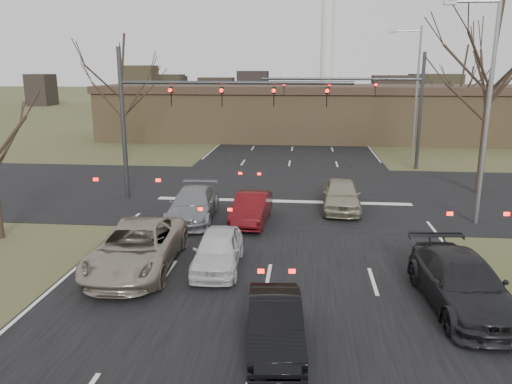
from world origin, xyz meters
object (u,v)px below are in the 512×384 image
car_silver_suv (137,247)px  building (315,112)px  car_black_hatch (275,324)px  car_charcoal_sedan (462,283)px  mast_arm_near (183,105)px  car_white_sedan (218,250)px  car_grey_ahead (193,205)px  car_silver_ahead (341,195)px  streetlight_right_near (485,100)px  car_red_ahead (251,208)px  mast_arm_far (380,97)px  streetlight_right_far (415,86)px

car_silver_suv → building: bearing=76.6°
car_black_hatch → car_charcoal_sedan: car_charcoal_sedan is taller
mast_arm_near → car_black_hatch: (5.73, -14.26, -4.44)m
car_white_sedan → car_black_hatch: bearing=-66.8°
building → mast_arm_near: bearing=-106.1°
mast_arm_near → car_grey_ahead: size_ratio=2.42×
car_charcoal_sedan → building: bearing=91.3°
car_grey_ahead → car_silver_ahead: 7.41m
car_white_sedan → car_grey_ahead: car_grey_ahead is taller
streetlight_right_near → car_charcoal_sedan: streetlight_right_near is taller
mast_arm_near → car_grey_ahead: bearing=-71.6°
car_red_ahead → car_silver_ahead: size_ratio=0.91×
building → mast_arm_far: size_ratio=3.81×
mast_arm_far → car_silver_ahead: mast_arm_far is taller
building → car_red_ahead: bearing=-96.4°
streetlight_right_far → car_grey_ahead: size_ratio=1.99×
car_silver_suv → car_grey_ahead: car_silver_suv is taller
mast_arm_near → car_white_sedan: (3.39, -9.34, -4.40)m
car_grey_ahead → building: bearing=75.1°
streetlight_right_far → car_black_hatch: streetlight_right_far is taller
car_white_sedan → streetlight_right_near: bearing=28.5°
car_charcoal_sedan → car_black_hatch: bearing=-158.0°
mast_arm_near → building: bearing=73.9°
car_grey_ahead → car_silver_ahead: size_ratio=1.11×
car_silver_ahead → mast_arm_near: bearing=173.1°
mast_arm_far → car_grey_ahead: bearing=-126.6°
car_silver_suv → car_white_sedan: car_silver_suv is taller
mast_arm_far → car_red_ahead: 16.30m
mast_arm_near → car_red_ahead: 7.07m
car_red_ahead → car_black_hatch: bearing=-77.4°
car_grey_ahead → car_red_ahead: 2.76m
streetlight_right_near → streetlight_right_far: bearing=88.3°
car_black_hatch → car_charcoal_sedan: 5.98m
car_white_sedan → building: bearing=81.4°
car_grey_ahead → streetlight_right_near: bearing=0.0°
car_red_ahead → mast_arm_near: bearing=139.2°
car_white_sedan → car_red_ahead: size_ratio=0.96×
mast_arm_near → car_charcoal_sedan: mast_arm_near is taller
car_silver_ahead → mast_arm_far: bearing=76.1°
streetlight_right_near → car_black_hatch: (-8.32, -11.26, -4.95)m
car_grey_ahead → car_silver_suv: bearing=-99.3°
building → car_black_hatch: (-1.50, -39.26, -2.03)m
streetlight_right_far → car_silver_ahead: 17.22m
streetlight_right_near → car_silver_ahead: streetlight_right_near is taller
mast_arm_far → car_silver_suv: 22.88m
mast_arm_far → car_white_sedan: size_ratio=2.80×
mast_arm_near → streetlight_right_far: size_ratio=1.21×
car_black_hatch → car_grey_ahead: 11.49m
streetlight_right_near → car_red_ahead: size_ratio=2.42×
building → mast_arm_near: (-7.23, -25.00, 2.41)m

